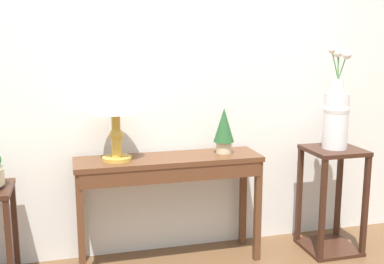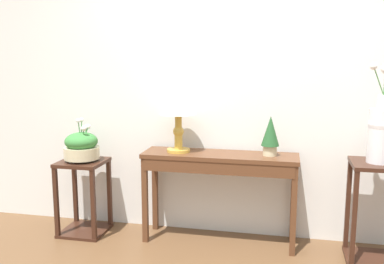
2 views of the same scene
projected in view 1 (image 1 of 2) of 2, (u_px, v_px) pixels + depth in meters
The scene contains 6 objects.
back_wall_with_art at pixel (166, 64), 3.39m from camera, with size 9.00×0.10×2.80m.
console_table at pixel (169, 174), 3.24m from camera, with size 1.29×0.35×0.77m.
table_lamp at pixel (115, 105), 3.08m from camera, with size 0.31×0.31×0.51m.
potted_plant_on_console at pixel (224, 129), 3.33m from camera, with size 0.15×0.15×0.32m.
pedestal_stand_right at pixel (331, 200), 3.51m from camera, with size 0.39×0.39×0.79m.
flower_vase_tall_right at pixel (336, 113), 3.38m from camera, with size 0.21×0.19×0.74m.
Camera 1 is at (-0.70, -1.79, 1.56)m, focal length 43.87 mm.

